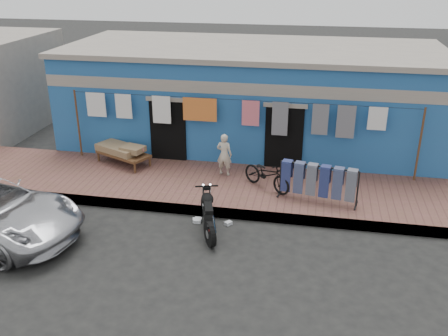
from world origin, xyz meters
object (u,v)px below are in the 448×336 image
Objects in this scene: seated_person at (224,154)px; bicycle at (267,171)px; charpoy at (124,154)px; jeans_rack at (318,182)px; motorcycle at (208,213)px.

seated_person reaches higher than bicycle.
charpoy is 5.95m from jeans_rack.
jeans_rack is (2.65, -1.14, -0.11)m from seated_person.
motorcycle is at bearing -172.47° from bicycle.
seated_person is at bearing 156.65° from jeans_rack.
motorcycle is at bearing -42.98° from charpoy.
bicycle is 1.42m from jeans_rack.
bicycle reaches higher than jeans_rack.
jeans_rack is at bearing -13.37° from charpoy.
bicycle is 0.74× the size of jeans_rack.
charpoy is (-3.13, 0.23, -0.32)m from seated_person.
seated_person is 2.86m from motorcycle.
charpoy is at bearing 166.63° from jeans_rack.
seated_person is at bearing -4.20° from charpoy.
charpoy is 0.91× the size of jeans_rack.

